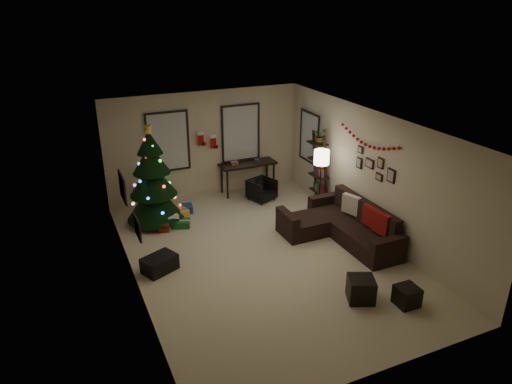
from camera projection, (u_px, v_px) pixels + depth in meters
floor at (264, 256)px, 9.46m from camera, size 7.00×7.00×0.00m
ceiling at (265, 125)px, 8.42m from camera, size 7.00×7.00×0.00m
wall_back at (205, 145)px, 11.88m from camera, size 5.00×0.00×5.00m
wall_front at (381, 293)px, 5.99m from camera, size 5.00×0.00×5.00m
wall_left at (131, 218)px, 8.00m from camera, size 0.00×7.00×7.00m
wall_right at (372, 175)px, 9.88m from camera, size 0.00×7.00×7.00m
window_back_left at (168, 142)px, 11.42m from camera, size 1.05×0.06×1.50m
window_back_right at (240, 133)px, 12.14m from camera, size 1.05×0.06×1.50m
window_right_wall at (310, 137)px, 11.96m from camera, size 0.06×0.90×1.30m
christmas_tree at (153, 183)px, 10.48m from camera, size 1.27×1.27×2.37m
presents at (177, 218)px, 10.82m from camera, size 0.99×1.01×0.30m
sofa at (342, 226)px, 10.09m from camera, size 1.71×2.50×0.83m
pillow_red_a at (381, 223)px, 9.40m from camera, size 0.16×0.45×0.44m
pillow_red_b at (370, 216)px, 9.68m from camera, size 0.12×0.42×0.42m
pillow_cream at (351, 204)px, 10.26m from camera, size 0.26×0.44×0.42m
ottoman_near at (361, 289)px, 8.05m from camera, size 0.58×0.58×0.42m
ottoman_far at (407, 296)px, 7.93m from camera, size 0.37×0.37×0.34m
desk at (248, 166)px, 12.29m from camera, size 1.49×0.53×0.80m
desk_chair at (262, 190)px, 11.95m from camera, size 0.68×0.66×0.56m
bookshelf at (319, 171)px, 11.45m from camera, size 0.30×0.54×1.85m
potted_plant at (320, 133)px, 11.17m from camera, size 0.52×0.48×0.49m
floor_lamp at (321, 162)px, 10.62m from camera, size 0.35×0.35×1.64m
art_map at (122, 187)px, 8.52m from camera, size 0.04×0.60×0.50m
art_abstract at (137, 228)px, 7.55m from camera, size 0.04×0.45×0.35m
gallery at (375, 166)px, 9.73m from camera, size 0.03×1.25×0.54m
garland at (368, 140)px, 9.74m from camera, size 0.08×1.90×0.30m
stocking_left at (201, 138)px, 11.64m from camera, size 0.20×0.05×0.36m
stocking_right at (214, 141)px, 11.83m from camera, size 0.20×0.05×0.36m
storage_bin at (160, 264)px, 8.90m from camera, size 0.74×0.64×0.31m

